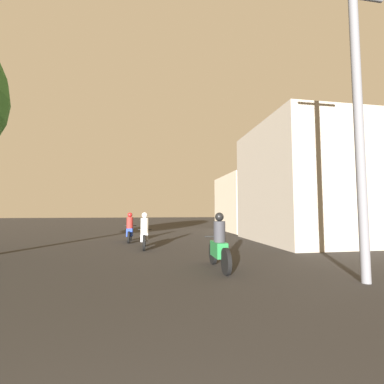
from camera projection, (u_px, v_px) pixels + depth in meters
motorcycle_green at (219, 246)px, 7.02m from camera, size 0.60×2.01×1.54m
motorcycle_silver at (144, 234)px, 10.88m from camera, size 0.60×1.94×1.52m
motorcycle_blue at (130, 230)px, 13.12m from camera, size 0.60×1.85×1.49m
building_right_near at (308, 184)px, 13.38m from camera, size 5.47×6.34×5.97m
building_right_far at (251, 203)px, 20.36m from camera, size 4.41×5.87×4.32m
utility_pole_near at (358, 116)px, 5.92m from camera, size 1.60×0.20×7.21m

